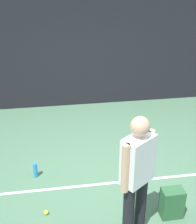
# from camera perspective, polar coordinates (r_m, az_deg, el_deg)

# --- Properties ---
(ground_plane) EXTENTS (12.00, 12.00, 0.00)m
(ground_plane) POSITION_cam_1_polar(r_m,az_deg,el_deg) (5.24, 0.70, -11.80)
(ground_plane) COLOR #4C7556
(back_fence) EXTENTS (10.00, 0.10, 2.68)m
(back_fence) POSITION_cam_1_polar(r_m,az_deg,el_deg) (7.37, -3.21, 11.15)
(back_fence) COLOR black
(back_fence) RESTS_ON ground
(court_line) EXTENTS (9.00, 0.05, 0.00)m
(court_line) POSITION_cam_1_polar(r_m,az_deg,el_deg) (5.10, 1.04, -12.99)
(court_line) COLOR white
(court_line) RESTS_ON ground
(tennis_player) EXTENTS (0.45, 0.41, 1.70)m
(tennis_player) POSITION_cam_1_polar(r_m,az_deg,el_deg) (3.75, 7.17, -11.00)
(tennis_player) COLOR black
(tennis_player) RESTS_ON ground
(backpack) EXTENTS (0.30, 0.28, 0.44)m
(backpack) POSITION_cam_1_polar(r_m,az_deg,el_deg) (4.57, 13.27, -15.85)
(backpack) COLOR #2D6038
(backpack) RESTS_ON ground
(tennis_ball_by_fence) EXTENTS (0.07, 0.07, 0.07)m
(tennis_ball_by_fence) POSITION_cam_1_polar(r_m,az_deg,el_deg) (6.08, 4.80, -5.72)
(tennis_ball_by_fence) COLOR #CCE033
(tennis_ball_by_fence) RESTS_ON ground
(tennis_ball_mid_court) EXTENTS (0.07, 0.07, 0.07)m
(tennis_ball_mid_court) POSITION_cam_1_polar(r_m,az_deg,el_deg) (4.64, -9.45, -17.68)
(tennis_ball_mid_court) COLOR #CCE033
(tennis_ball_mid_court) RESTS_ON ground
(water_bottle) EXTENTS (0.07, 0.07, 0.26)m
(water_bottle) POSITION_cam_1_polar(r_m,az_deg,el_deg) (5.28, -11.38, -10.38)
(water_bottle) COLOR #268CD8
(water_bottle) RESTS_ON ground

